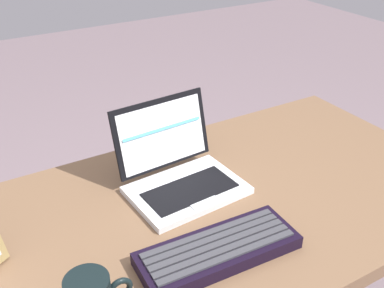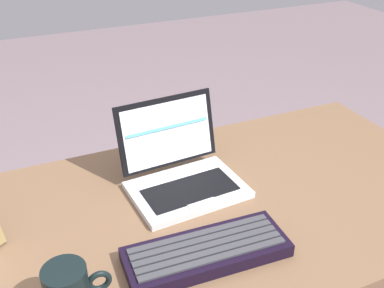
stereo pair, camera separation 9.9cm
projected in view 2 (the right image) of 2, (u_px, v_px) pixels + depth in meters
name	position (u px, v px, depth m)	size (l,w,h in m)	color
desk	(170.00, 254.00, 1.05)	(1.45, 0.66, 0.71)	brown
laptop_front	(181.00, 172.00, 1.07)	(0.27, 0.24, 0.19)	silver
external_keyboard	(207.00, 252.00, 0.88)	(0.32, 0.13, 0.03)	black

